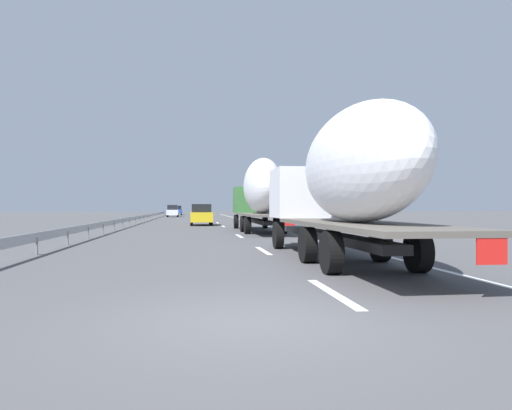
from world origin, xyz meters
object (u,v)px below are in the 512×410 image
at_px(truck_lead, 260,191).
at_px(truck_trailing, 345,177).
at_px(car_yellow_coupe, 201,215).
at_px(road_sign, 271,200).
at_px(car_blue_sedan, 177,210).
at_px(car_white_van, 173,211).

xyz_separation_m(truck_lead, truck_trailing, (-17.75, -0.00, -0.16)).
height_order(car_yellow_coupe, road_sign, road_sign).
bearing_deg(truck_lead, road_sign, -12.26).
xyz_separation_m(truck_trailing, car_blue_sedan, (84.72, 7.26, -1.53)).
bearing_deg(truck_lead, car_blue_sedan, 6.18).
distance_m(truck_trailing, car_blue_sedan, 85.05).
bearing_deg(car_blue_sedan, road_sign, -168.89).
bearing_deg(car_white_van, truck_trailing, -173.55).
bearing_deg(road_sign, car_yellow_coupe, 112.13).
xyz_separation_m(truck_lead, car_blue_sedan, (66.97, 7.26, -1.68)).
bearing_deg(truck_lead, car_yellow_coupe, 17.22).
bearing_deg(car_blue_sedan, truck_trailing, -175.11).
distance_m(car_yellow_coupe, road_sign, 7.33).
relative_size(truck_trailing, car_yellow_coupe, 2.83).
height_order(truck_trailing, car_white_van, truck_trailing).
relative_size(truck_lead, car_white_van, 3.21).
bearing_deg(car_blue_sedan, truck_lead, -173.82).
bearing_deg(car_yellow_coupe, car_white_van, 6.04).
height_order(car_white_van, car_blue_sedan, car_white_van).
height_order(car_blue_sedan, road_sign, road_sign).
xyz_separation_m(truck_trailing, road_sign, (32.01, -3.10, -0.23)).
relative_size(truck_lead, car_yellow_coupe, 2.99).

